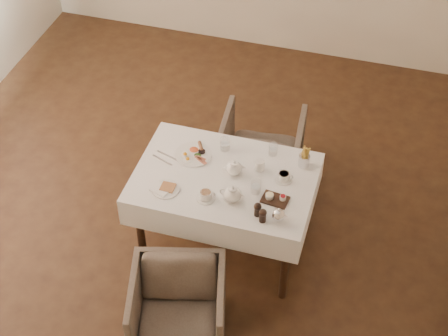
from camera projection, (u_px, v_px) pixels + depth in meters
table at (225, 188)px, 4.93m from camera, size 1.28×0.88×0.75m
armchair_near at (178, 310)px, 4.59m from camera, size 0.76×0.78×0.58m
armchair_far at (261, 150)px, 5.72m from camera, size 0.72×0.74×0.62m
breakfast_plate at (194, 154)px, 5.01m from camera, size 0.27×0.27×0.03m
side_plate at (165, 189)px, 4.75m from camera, size 0.21×0.19×0.02m
teapot_centre at (234, 167)px, 4.83m from camera, size 0.19×0.16×0.13m
teapot_front at (233, 193)px, 4.64m from camera, size 0.17×0.13×0.13m
creamer at (260, 165)px, 4.88m from camera, size 0.07×0.07×0.08m
teacup_near at (206, 196)px, 4.68m from camera, size 0.13×0.13×0.06m
teacup_far at (284, 177)px, 4.81m from camera, size 0.13×0.13×0.06m
glass_left at (225, 144)px, 5.03m from camera, size 0.09×0.09×0.10m
glass_mid at (256, 187)px, 4.71m from camera, size 0.09×0.09×0.10m
glass_right at (273, 149)px, 4.99m from camera, size 0.08×0.08×0.09m
condiment_board at (275, 199)px, 4.67m from camera, size 0.19×0.14×0.05m
pepper_mill_left at (258, 209)px, 4.55m from camera, size 0.07×0.07×0.11m
pepper_mill_right at (263, 215)px, 4.51m from camera, size 0.07×0.07×0.11m
silver_pot at (279, 215)px, 4.51m from camera, size 0.12×0.10×0.12m
fries_cup at (304, 158)px, 4.88m from camera, size 0.08×0.08×0.17m
cutlery_fork at (167, 156)px, 5.01m from camera, size 0.18×0.07×0.00m
cutlery_knife at (162, 160)px, 4.97m from camera, size 0.17×0.08×0.00m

